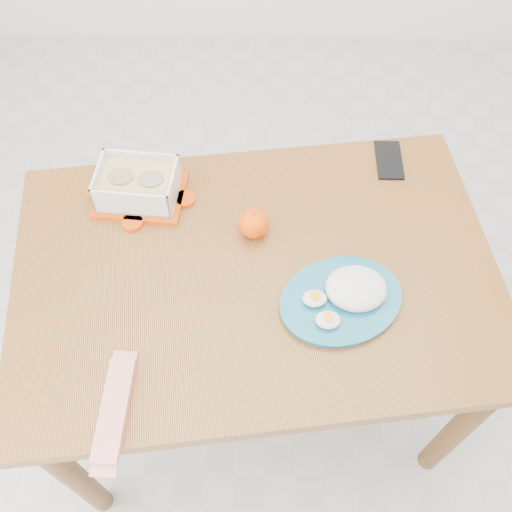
{
  "coord_description": "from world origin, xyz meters",
  "views": [
    {
      "loc": [
        -0.02,
        -0.9,
        1.91
      ],
      "look_at": [
        -0.03,
        -0.18,
        0.81
      ],
      "focal_mm": 40.0,
      "sensor_mm": 36.0,
      "label": 1
    }
  ],
  "objects_px": {
    "dining_table": "(256,291)",
    "smartphone": "(389,160)",
    "rice_plate": "(346,295)",
    "food_container": "(138,185)",
    "orange_fruit": "(254,223)"
  },
  "relations": [
    {
      "from": "rice_plate",
      "to": "food_container",
      "type": "bearing_deg",
      "value": 127.94
    },
    {
      "from": "dining_table",
      "to": "smartphone",
      "type": "height_order",
      "value": "smartphone"
    },
    {
      "from": "rice_plate",
      "to": "orange_fruit",
      "type": "bearing_deg",
      "value": 116.64
    },
    {
      "from": "dining_table",
      "to": "food_container",
      "type": "bearing_deg",
      "value": 136.43
    },
    {
      "from": "dining_table",
      "to": "rice_plate",
      "type": "distance_m",
      "value": 0.26
    },
    {
      "from": "food_container",
      "to": "orange_fruit",
      "type": "distance_m",
      "value": 0.32
    },
    {
      "from": "smartphone",
      "to": "food_container",
      "type": "bearing_deg",
      "value": -167.78
    },
    {
      "from": "food_container",
      "to": "rice_plate",
      "type": "xyz_separation_m",
      "value": [
        0.51,
        -0.3,
        -0.02
      ]
    },
    {
      "from": "food_container",
      "to": "rice_plate",
      "type": "bearing_deg",
      "value": -25.21
    },
    {
      "from": "orange_fruit",
      "to": "smartphone",
      "type": "distance_m",
      "value": 0.44
    },
    {
      "from": "dining_table",
      "to": "rice_plate",
      "type": "bearing_deg",
      "value": -29.23
    },
    {
      "from": "dining_table",
      "to": "food_container",
      "type": "height_order",
      "value": "food_container"
    },
    {
      "from": "food_container",
      "to": "orange_fruit",
      "type": "bearing_deg",
      "value": -14.95
    },
    {
      "from": "food_container",
      "to": "smartphone",
      "type": "height_order",
      "value": "food_container"
    },
    {
      "from": "dining_table",
      "to": "food_container",
      "type": "distance_m",
      "value": 0.4
    }
  ]
}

